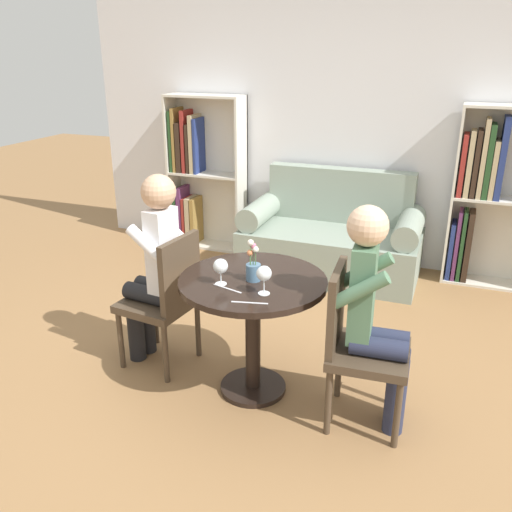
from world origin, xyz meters
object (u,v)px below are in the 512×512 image
(couch, at_px, (332,240))
(bookshelf_left, at_px, (199,175))
(wine_glass_left, at_px, (221,267))
(bookshelf_right, at_px, (488,195))
(chair_left, at_px, (166,296))
(person_right, at_px, (376,313))
(wine_glass_right, at_px, (264,274))
(chair_right, at_px, (356,340))
(flower_vase, at_px, (253,267))
(person_left, at_px, (154,265))

(couch, height_order, bookshelf_left, bookshelf_left)
(couch, xyz_separation_m, wine_glass_left, (-0.14, -2.11, 0.53))
(couch, height_order, bookshelf_right, bookshelf_right)
(bookshelf_left, relative_size, bookshelf_right, 1.00)
(chair_left, relative_size, person_right, 0.72)
(wine_glass_left, bearing_deg, wine_glass_right, -6.70)
(chair_right, xyz_separation_m, wine_glass_left, (-0.75, -0.08, 0.35))
(couch, height_order, chair_left, couch)
(person_right, height_order, flower_vase, person_right)
(chair_left, xyz_separation_m, wine_glass_right, (0.74, -0.23, 0.36))
(person_left, xyz_separation_m, wine_glass_right, (0.83, -0.25, 0.17))
(person_right, distance_m, wine_glass_right, 0.61)
(person_right, bearing_deg, couch, 15.23)
(person_left, height_order, flower_vase, person_left)
(couch, bearing_deg, wine_glass_left, -93.74)
(person_left, bearing_deg, bookshelf_right, 144.75)
(bookshelf_right, height_order, person_right, bookshelf_right)
(bookshelf_left, relative_size, wine_glass_left, 10.25)
(bookshelf_left, distance_m, person_left, 2.29)
(wine_glass_left, height_order, flower_vase, flower_vase)
(flower_vase, bearing_deg, bookshelf_left, 123.10)
(chair_left, bearing_deg, flower_vase, 88.84)
(bookshelf_left, bearing_deg, wine_glass_left, -60.79)
(chair_right, relative_size, flower_vase, 3.65)
(wine_glass_left, height_order, wine_glass_right, wine_glass_right)
(bookshelf_right, bearing_deg, chair_left, -130.75)
(couch, relative_size, bookshelf_left, 1.02)
(wine_glass_right, bearing_deg, couch, 93.38)
(bookshelf_left, height_order, wine_glass_left, bookshelf_left)
(wine_glass_left, distance_m, wine_glass_right, 0.27)
(couch, distance_m, chair_right, 2.13)
(chair_left, height_order, chair_right, same)
(bookshelf_right, xyz_separation_m, flower_vase, (-1.25, -2.26, 0.03))
(chair_left, relative_size, person_left, 0.71)
(bookshelf_left, xyz_separation_m, bookshelf_right, (2.73, -0.00, 0.05))
(chair_right, height_order, flower_vase, flower_vase)
(bookshelf_right, height_order, flower_vase, bookshelf_right)
(chair_right, distance_m, person_left, 1.33)
(couch, relative_size, wine_glass_left, 10.50)
(chair_left, distance_m, wine_glass_left, 0.62)
(couch, height_order, flower_vase, flower_vase)
(person_left, relative_size, person_right, 1.02)
(chair_right, xyz_separation_m, wine_glass_right, (-0.49, -0.11, 0.36))
(person_left, bearing_deg, person_right, 91.74)
(bookshelf_left, distance_m, bookshelf_right, 2.73)
(bookshelf_right, xyz_separation_m, person_left, (-1.96, -2.16, -0.11))
(person_left, relative_size, wine_glass_right, 8.02)
(couch, bearing_deg, bookshelf_right, 11.95)
(bookshelf_left, distance_m, chair_left, 2.35)
(couch, height_order, wine_glass_right, couch)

